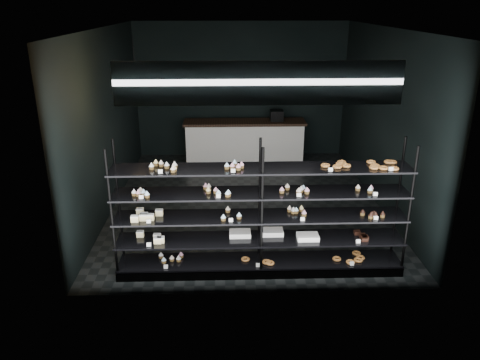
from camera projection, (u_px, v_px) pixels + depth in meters
The scene contains 5 objects.
room at pixel (247, 121), 8.44m from camera, with size 5.01×6.01×3.20m.
display_shelf at pixel (258, 231), 6.50m from camera, with size 4.00×0.50×1.91m.
signage at pixel (259, 83), 5.30m from camera, with size 3.30×0.05×0.50m.
pendant_lamp at pixel (136, 87), 6.81m from camera, with size 0.34×0.34×0.90m.
service_counter at pixel (245, 141), 11.17m from camera, with size 2.86×0.65×1.23m.
Camera 1 is at (-0.39, -8.26, 3.62)m, focal length 35.00 mm.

